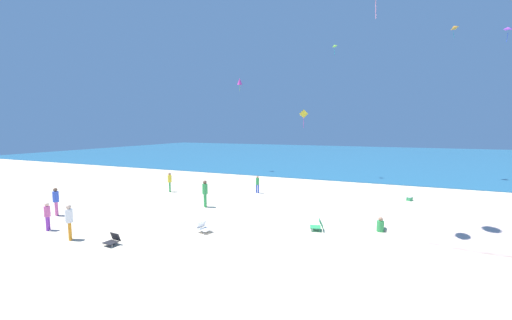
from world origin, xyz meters
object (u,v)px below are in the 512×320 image
Objects in this scene: beach_chair_far_right at (113,240)px; cooler_box at (410,199)px; person_2 at (170,181)px; person_3 at (205,192)px; person_5 at (257,183)px; kite_magenta at (240,81)px; beach_chair_mid_beach at (204,227)px; kite_lime at (334,46)px; person_1 at (47,214)px; kite_purple at (508,28)px; kite_yellow at (304,114)px; kite_orange at (454,27)px; person_0 at (380,226)px; person_6 at (56,200)px; person_4 at (69,219)px; beach_chair_near_camera at (318,225)px.

beach_chair_far_right is 1.17× the size of cooler_box.
person_3 is at bearing -71.78° from person_2.
person_5 is 15.92m from kite_magenta.
beach_chair_mid_beach is 24.02m from kite_lime.
kite_lime is (10.13, 22.82, 12.53)m from person_1.
kite_purple reaches higher than kite_yellow.
kite_orange is 0.81× the size of kite_magenta.
kite_lime reaches higher than person_0.
person_3 is at bearing -71.48° from kite_magenta.
person_6 reaches higher than person_0.
kite_yellow is (3.04, 13.12, 5.46)m from person_3.
kite_yellow is at bearing 100.60° from beach_chair_mid_beach.
beach_chair_far_right is at bearing -130.59° from cooler_box.
beach_chair_far_right is 21.57m from kite_yellow.
person_2 is at bearing -166.27° from cooler_box.
person_4 is 1.36× the size of kite_orange.
person_4 is 1.10× the size of kite_magenta.
person_0 is 15.43m from kite_purple.
beach_chair_mid_beach is at bearing -84.61° from person_2.
kite_magenta is at bearing 153.85° from cooler_box.
person_4 reaches higher than person_6.
person_0 is at bearing -27.20° from person_4.
person_6 reaches higher than cooler_box.
person_1 reaches higher than beach_chair_mid_beach.
person_3 is at bearing -129.84° from kite_orange.
person_3 is 1.06× the size of person_6.
kite_yellow is at bearing 19.89° from person_4.
beach_chair_far_right is at bearing -137.68° from person_3.
beach_chair_mid_beach is 0.43× the size of person_3.
kite_purple is at bearing -83.76° from kite_orange.
person_0 is 11.05m from person_5.
kite_purple is at bearing -19.91° from kite_magenta.
person_0 reaches higher than beach_chair_mid_beach.
beach_chair_mid_beach is at bearing -104.83° from person_3.
person_6 is (-14.72, -3.45, 0.70)m from beach_chair_near_camera.
beach_chair_far_right is 0.34× the size of kite_yellow.
kite_lime is at bearing 47.45° from kite_yellow.
beach_chair_near_camera is 0.51× the size of kite_magenta.
kite_purple is at bearing -30.24° from person_2.
person_3 is (0.13, 7.28, 0.79)m from beach_chair_far_right.
person_3 is (4.73, 7.13, 0.19)m from person_1.
kite_orange is (16.15, 19.35, 13.85)m from person_3.
beach_chair_far_right reaches higher than cooler_box.
kite_orange reaches higher than person_1.
person_0 is (8.04, 3.64, 0.03)m from beach_chair_mid_beach.
person_4 reaches higher than person_1.
person_1 is (-4.60, 0.15, 0.60)m from beach_chair_far_right.
person_5 is (-9.26, 6.01, 0.52)m from person_0.
beach_chair_far_right is at bearing -120.33° from beach_chair_mid_beach.
beach_chair_far_right is 0.36× the size of person_6.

